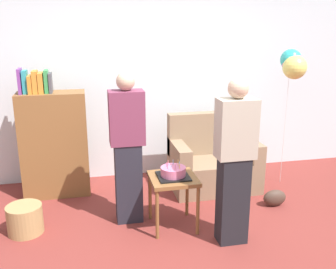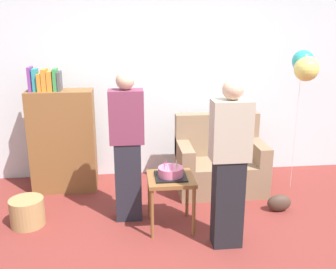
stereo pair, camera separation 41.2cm
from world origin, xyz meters
The scene contains 11 objects.
ground_plane centered at (0.00, 0.00, 0.00)m, with size 8.00×8.00×0.00m, color maroon.
wall_back centered at (0.00, 2.05, 1.35)m, with size 6.00×0.10×2.70m, color silver.
couch centered at (0.63, 1.35, 0.34)m, with size 1.10×0.70×0.96m.
bookshelf centered at (-1.36, 1.55, 0.68)m, with size 0.80×0.36×1.59m.
side_table centered at (-0.11, 0.43, 0.48)m, with size 0.48×0.48×0.57m.
birthday_cake centered at (-0.11, 0.43, 0.62)m, with size 0.32×0.32×0.17m.
person_blowing_candles centered at (-0.55, 0.67, 0.83)m, with size 0.36×0.22×1.63m.
person_holding_cake centered at (0.39, 0.03, 0.83)m, with size 0.36×0.22×1.63m.
wicker_basket centered at (-1.63, 0.63, 0.15)m, with size 0.36×0.36×0.30m, color #A88451.
handbag centered at (1.17, 0.64, 0.10)m, with size 0.28×0.14×0.20m, color #473328.
balloon_bunch centered at (1.64, 1.31, 1.59)m, with size 0.30×0.39×1.78m.
Camera 2 is at (-0.55, -3.25, 2.10)m, focal length 41.42 mm.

